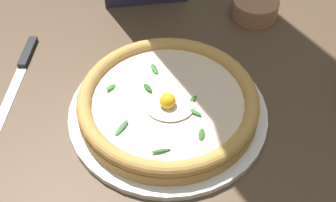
% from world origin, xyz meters
% --- Properties ---
extents(ground_plane, '(2.40, 2.40, 0.03)m').
position_xyz_m(ground_plane, '(0.00, 0.00, -0.01)').
color(ground_plane, brown).
rests_on(ground_plane, ground).
extents(pizza_plate, '(0.33, 0.33, 0.01)m').
position_xyz_m(pizza_plate, '(-0.03, 0.02, 0.01)').
color(pizza_plate, white).
rests_on(pizza_plate, ground).
extents(pizza, '(0.30, 0.30, 0.05)m').
position_xyz_m(pizza, '(-0.03, 0.02, 0.03)').
color(pizza, '#C18E46').
rests_on(pizza, pizza_plate).
extents(side_bowl, '(0.10, 0.10, 0.04)m').
position_xyz_m(side_bowl, '(-0.21, -0.25, 0.02)').
color(side_bowl, '#B47756').
rests_on(side_bowl, ground).
extents(table_knife, '(0.03, 0.23, 0.01)m').
position_xyz_m(table_knife, '(0.24, -0.09, 0.00)').
color(table_knife, silver).
rests_on(table_knife, ground).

